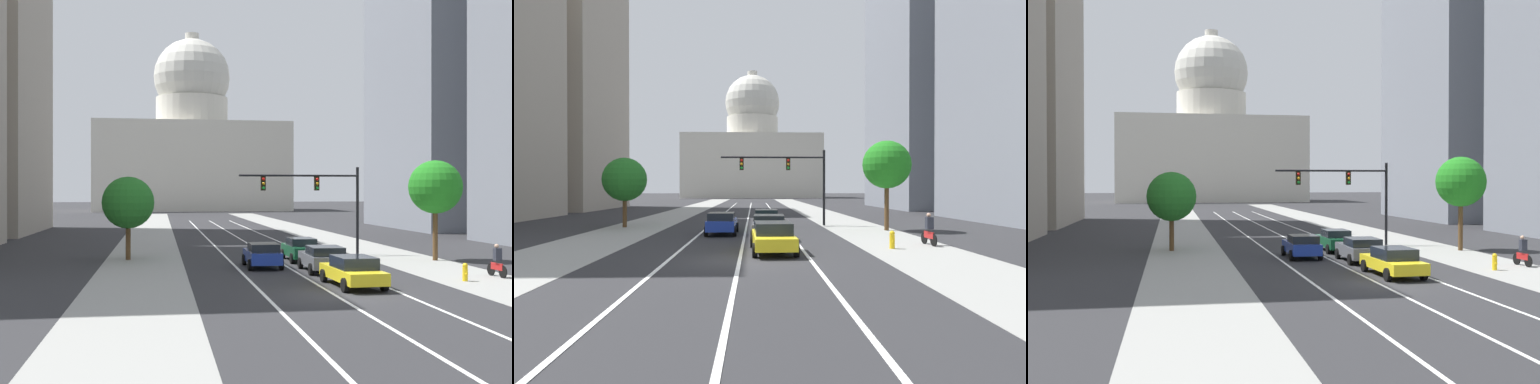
% 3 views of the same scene
% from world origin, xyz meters
% --- Properties ---
extents(ground_plane, '(400.00, 400.00, 0.00)m').
position_xyz_m(ground_plane, '(0.00, 40.00, 0.00)').
color(ground_plane, '#2B2B2D').
extents(sidewalk_left, '(4.89, 130.00, 0.01)m').
position_xyz_m(sidewalk_left, '(-8.42, 35.00, 0.01)').
color(sidewalk_left, gray).
rests_on(sidewalk_left, ground).
extents(sidewalk_right, '(4.89, 130.00, 0.01)m').
position_xyz_m(sidewalk_right, '(8.42, 35.00, 0.01)').
color(sidewalk_right, gray).
rests_on(sidewalk_right, ground).
extents(lane_stripe_left, '(0.16, 90.00, 0.01)m').
position_xyz_m(lane_stripe_left, '(-2.99, 25.00, 0.01)').
color(lane_stripe_left, white).
rests_on(lane_stripe_left, ground).
extents(lane_stripe_center, '(0.16, 90.00, 0.01)m').
position_xyz_m(lane_stripe_center, '(0.00, 25.00, 0.01)').
color(lane_stripe_center, white).
rests_on(lane_stripe_center, ground).
extents(lane_stripe_right, '(0.16, 90.00, 0.01)m').
position_xyz_m(lane_stripe_right, '(2.99, 25.00, 0.01)').
color(lane_stripe_right, white).
rests_on(lane_stripe_right, ground).
extents(office_tower_far_right, '(21.47, 22.98, 45.81)m').
position_xyz_m(office_tower_far_right, '(30.83, 47.72, 22.94)').
color(office_tower_far_right, gray).
rests_on(office_tower_far_right, ground).
extents(capitol_building, '(43.13, 22.09, 40.74)m').
position_xyz_m(capitol_building, '(0.00, 122.36, 15.05)').
color(capitol_building, beige).
rests_on(capitol_building, ground).
extents(car_green, '(1.96, 4.49, 1.48)m').
position_xyz_m(car_green, '(1.49, 13.51, 0.77)').
color(car_green, '#14512D').
rests_on(car_green, ground).
extents(car_yellow, '(2.19, 4.83, 1.43)m').
position_xyz_m(car_yellow, '(1.50, 2.32, 0.75)').
color(car_yellow, yellow).
rests_on(car_yellow, ground).
extents(car_gray, '(2.20, 4.39, 1.45)m').
position_xyz_m(car_gray, '(1.49, 7.85, 0.77)').
color(car_gray, slate).
rests_on(car_gray, ground).
extents(car_blue, '(2.03, 4.15, 1.46)m').
position_xyz_m(car_blue, '(-1.49, 10.33, 0.77)').
color(car_blue, '#1E389E').
rests_on(car_blue, ground).
extents(traffic_signal_mast, '(8.45, 0.39, 6.13)m').
position_xyz_m(traffic_signal_mast, '(3.51, 16.80, 4.37)').
color(traffic_signal_mast, black).
rests_on(traffic_signal_mast, ground).
extents(fire_hydrant, '(0.26, 0.35, 0.91)m').
position_xyz_m(fire_hydrant, '(7.51, 3.23, 0.46)').
color(fire_hydrant, yellow).
rests_on(fire_hydrant, ground).
extents(cyclist, '(0.38, 1.70, 1.72)m').
position_xyz_m(cyclist, '(9.88, 4.47, 0.85)').
color(cyclist, black).
rests_on(cyclist, ground).
extents(street_tree_near_left, '(3.37, 3.37, 5.40)m').
position_xyz_m(street_tree_near_left, '(-9.42, 15.77, 3.70)').
color(street_tree_near_left, '#51381E').
rests_on(street_tree_near_left, ground).
extents(street_tree_near_right, '(3.43, 3.43, 6.44)m').
position_xyz_m(street_tree_near_right, '(10.09, 12.51, 4.70)').
color(street_tree_near_right, '#51381E').
rests_on(street_tree_near_right, ground).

